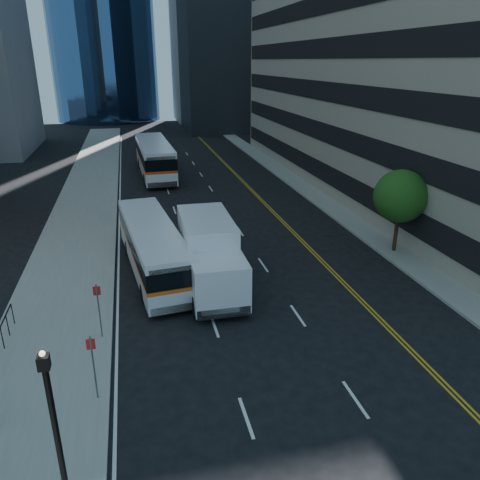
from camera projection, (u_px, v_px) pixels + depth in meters
The scene contains 8 objects.
ground at pixel (303, 340), 20.14m from camera, with size 160.00×160.00×0.00m, color black.
sidewalk_west at pixel (88, 198), 40.59m from camera, with size 5.00×90.00×0.15m, color gray.
sidewalk_east at pixel (300, 185), 44.75m from camera, with size 2.00×90.00×0.15m, color gray.
street_tree at pixel (401, 196), 28.02m from camera, with size 3.20×3.20×5.10m.
lamp_post at pixel (54, 422), 11.79m from camera, with size 0.28×0.28×4.56m.
bus_front at pixel (153, 247), 26.05m from camera, with size 3.62×11.22×2.84m.
bus_rear at pixel (154, 157), 48.35m from camera, with size 3.41×13.55×3.47m.
box_truck at pixel (210, 254), 24.15m from camera, with size 2.69×7.51×3.58m.
Camera 1 is at (-6.57, -16.18, 11.26)m, focal length 35.00 mm.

